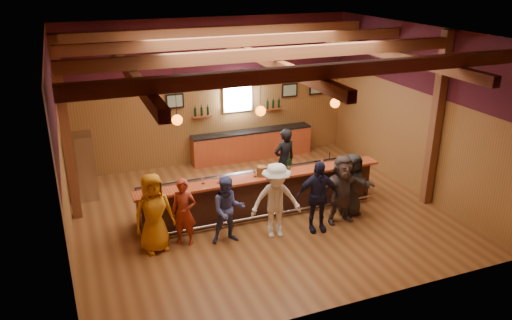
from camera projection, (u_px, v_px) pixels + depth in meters
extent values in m
plane|color=brown|center=(260.00, 213.00, 12.73)|extent=(9.00, 9.00, 0.00)
cube|color=brown|center=(212.00, 92.00, 15.38)|extent=(9.00, 0.04, 4.50)
cube|color=brown|center=(348.00, 197.00, 8.44)|extent=(9.00, 0.04, 4.50)
cube|color=brown|center=(60.00, 153.00, 10.39)|extent=(0.04, 8.00, 4.50)
cube|color=brown|center=(415.00, 111.00, 13.44)|extent=(0.04, 8.00, 4.50)
cube|color=brown|center=(261.00, 33.00, 11.09)|extent=(9.00, 8.00, 0.04)
cube|color=#3E101A|center=(211.00, 46.00, 14.85)|extent=(9.00, 0.01, 1.70)
cube|color=#3E101A|center=(51.00, 87.00, 9.88)|extent=(0.01, 8.00, 1.70)
cube|color=#3E101A|center=(421.00, 58.00, 12.92)|extent=(0.01, 8.00, 1.70)
cube|color=brown|center=(66.00, 132.00, 11.74)|extent=(0.22, 0.22, 4.50)
cube|color=brown|center=(436.00, 121.00, 12.52)|extent=(0.22, 0.22, 4.50)
cube|color=brown|center=(326.00, 71.00, 8.60)|extent=(8.80, 0.20, 0.25)
cube|color=brown|center=(279.00, 53.00, 10.33)|extent=(8.80, 0.20, 0.25)
cube|color=brown|center=(245.00, 41.00, 12.07)|extent=(8.80, 0.20, 0.25)
cube|color=brown|center=(221.00, 31.00, 13.80)|extent=(8.80, 0.20, 0.25)
cube|color=brown|center=(126.00, 67.00, 10.27)|extent=(0.18, 7.80, 0.22)
cube|color=brown|center=(261.00, 58.00, 11.29)|extent=(0.18, 7.80, 0.22)
cube|color=brown|center=(373.00, 50.00, 12.31)|extent=(0.18, 7.80, 0.22)
cube|color=black|center=(260.00, 195.00, 12.54)|extent=(6.00, 0.60, 1.05)
cube|color=#9A391C|center=(263.00, 177.00, 12.18)|extent=(6.30, 0.50, 0.06)
cube|color=black|center=(255.00, 174.00, 12.72)|extent=(6.00, 0.48, 0.05)
cube|color=black|center=(255.00, 191.00, 12.90)|extent=(6.00, 0.48, 0.90)
cube|color=silver|center=(324.00, 165.00, 13.42)|extent=(0.45, 0.40, 0.14)
cube|color=silver|center=(340.00, 163.00, 13.59)|extent=(0.45, 0.40, 0.14)
cylinder|color=silver|center=(267.00, 215.00, 12.31)|extent=(6.00, 0.06, 0.06)
cube|color=#9A391C|center=(252.00, 145.00, 16.20)|extent=(4.00, 0.50, 0.90)
cube|color=black|center=(252.00, 131.00, 16.03)|extent=(4.00, 0.52, 0.05)
cube|color=silver|center=(237.00, 97.00, 15.68)|extent=(0.95, 0.08, 0.95)
cube|color=white|center=(238.00, 97.00, 15.64)|extent=(0.78, 0.01, 0.78)
cube|color=black|center=(175.00, 101.00, 14.98)|extent=(0.55, 0.04, 0.45)
cube|color=silver|center=(175.00, 101.00, 14.95)|extent=(0.45, 0.01, 0.35)
cube|color=black|center=(290.00, 90.00, 16.26)|extent=(0.55, 0.04, 0.45)
cube|color=silver|center=(290.00, 90.00, 16.24)|extent=(0.45, 0.01, 0.35)
cube|color=black|center=(317.00, 88.00, 16.60)|extent=(0.55, 0.04, 0.45)
cube|color=silver|center=(317.00, 88.00, 16.58)|extent=(0.45, 0.01, 0.35)
cube|color=#9A391C|center=(202.00, 116.00, 15.40)|extent=(0.60, 0.18, 0.04)
cylinder|color=black|center=(195.00, 112.00, 15.27)|extent=(0.07, 0.07, 0.26)
cylinder|color=black|center=(202.00, 112.00, 15.34)|extent=(0.07, 0.07, 0.26)
cylinder|color=black|center=(208.00, 111.00, 15.41)|extent=(0.07, 0.07, 0.26)
cube|color=#9A391C|center=(273.00, 109.00, 16.21)|extent=(0.60, 0.18, 0.04)
cylinder|color=black|center=(268.00, 105.00, 16.09)|extent=(0.07, 0.07, 0.26)
cylinder|color=black|center=(273.00, 104.00, 16.15)|extent=(0.07, 0.07, 0.26)
cylinder|color=black|center=(279.00, 104.00, 16.22)|extent=(0.07, 0.07, 0.26)
cylinder|color=black|center=(175.00, 92.00, 10.84)|extent=(0.01, 0.01, 1.25)
sphere|color=#F95E0C|center=(177.00, 120.00, 11.07)|extent=(0.24, 0.24, 0.24)
cylinder|color=black|center=(261.00, 85.00, 11.52)|extent=(0.01, 0.01, 1.25)
sphere|color=#F95E0C|center=(261.00, 111.00, 11.75)|extent=(0.24, 0.24, 0.24)
cylinder|color=black|center=(336.00, 78.00, 12.20)|extent=(0.01, 0.01, 1.25)
sphere|color=#F95E0C|center=(335.00, 103.00, 12.43)|extent=(0.24, 0.24, 0.24)
cube|color=silver|center=(81.00, 167.00, 13.27)|extent=(0.70, 0.70, 1.80)
imported|color=#BD6F11|center=(154.00, 213.00, 10.79)|extent=(0.97, 0.73, 1.81)
imported|color=maroon|center=(184.00, 212.00, 11.09)|extent=(0.68, 0.61, 1.57)
imported|color=#424A85|center=(228.00, 210.00, 11.16)|extent=(0.84, 0.69, 1.59)
imported|color=white|center=(276.00, 201.00, 11.35)|extent=(1.27, 0.86, 1.81)
imported|color=#1A1A34|center=(317.00, 196.00, 11.63)|extent=(1.09, 0.60, 1.75)
imported|color=#4F423F|center=(342.00, 189.00, 12.02)|extent=(1.62, 0.55, 1.74)
imported|color=black|center=(352.00, 185.00, 12.41)|extent=(0.85, 0.62, 1.62)
imported|color=black|center=(284.00, 160.00, 13.67)|extent=(0.73, 0.55, 1.82)
cylinder|color=brown|center=(261.00, 171.00, 12.13)|extent=(0.22, 0.22, 0.24)
cylinder|color=black|center=(288.00, 165.00, 12.51)|extent=(0.07, 0.07, 0.24)
cylinder|color=black|center=(288.00, 159.00, 12.45)|extent=(0.02, 0.02, 0.08)
cylinder|color=black|center=(289.00, 164.00, 12.51)|extent=(0.08, 0.08, 0.27)
cylinder|color=black|center=(290.00, 158.00, 12.45)|extent=(0.03, 0.03, 0.09)
cylinder|color=silver|center=(147.00, 193.00, 11.25)|extent=(0.08, 0.08, 0.01)
cylinder|color=silver|center=(147.00, 190.00, 11.23)|extent=(0.01, 0.01, 0.11)
sphere|color=silver|center=(146.00, 187.00, 11.20)|extent=(0.09, 0.09, 0.09)
cylinder|color=silver|center=(186.00, 188.00, 11.51)|extent=(0.07, 0.07, 0.01)
cylinder|color=silver|center=(186.00, 186.00, 11.48)|extent=(0.01, 0.01, 0.11)
sphere|color=silver|center=(186.00, 182.00, 11.45)|extent=(0.09, 0.09, 0.09)
cylinder|color=silver|center=(203.00, 183.00, 11.73)|extent=(0.08, 0.08, 0.01)
cylinder|color=silver|center=(203.00, 181.00, 11.71)|extent=(0.01, 0.01, 0.11)
sphere|color=silver|center=(203.00, 178.00, 11.68)|extent=(0.09, 0.09, 0.09)
cylinder|color=silver|center=(218.00, 183.00, 11.76)|extent=(0.07, 0.07, 0.01)
cylinder|color=silver|center=(218.00, 181.00, 11.74)|extent=(0.01, 0.01, 0.10)
sphere|color=silver|center=(218.00, 178.00, 11.71)|extent=(0.08, 0.08, 0.08)
cylinder|color=silver|center=(255.00, 177.00, 12.12)|extent=(0.07, 0.07, 0.01)
cylinder|color=silver|center=(255.00, 175.00, 12.10)|extent=(0.01, 0.01, 0.10)
sphere|color=silver|center=(255.00, 171.00, 12.06)|extent=(0.08, 0.08, 0.08)
cylinder|color=silver|center=(289.00, 173.00, 12.35)|extent=(0.07, 0.07, 0.01)
cylinder|color=silver|center=(289.00, 171.00, 12.34)|extent=(0.01, 0.01, 0.09)
sphere|color=silver|center=(289.00, 168.00, 12.31)|extent=(0.08, 0.08, 0.08)
cylinder|color=silver|center=(322.00, 166.00, 12.73)|extent=(0.07, 0.07, 0.01)
cylinder|color=silver|center=(322.00, 164.00, 12.71)|extent=(0.01, 0.01, 0.10)
sphere|color=silver|center=(322.00, 161.00, 12.68)|extent=(0.08, 0.08, 0.08)
cylinder|color=silver|center=(339.00, 164.00, 12.90)|extent=(0.06, 0.06, 0.01)
cylinder|color=silver|center=(339.00, 162.00, 12.89)|extent=(0.01, 0.01, 0.09)
sphere|color=silver|center=(339.00, 159.00, 12.86)|extent=(0.07, 0.07, 0.07)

